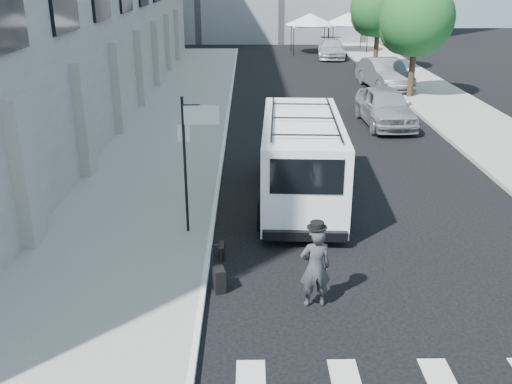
{
  "coord_description": "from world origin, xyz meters",
  "views": [
    {
      "loc": [
        -1.01,
        -10.2,
        6.44
      ],
      "look_at": [
        -0.84,
        2.98,
        1.3
      ],
      "focal_mm": 40.0,
      "sensor_mm": 36.0,
      "label": 1
    }
  ],
  "objects_px": {
    "businessman": "(315,267)",
    "briefcase": "(222,251)",
    "parked_car_c": "(331,49)",
    "suitcase": "(219,279)",
    "parked_car_a": "(385,107)",
    "parked_car_b": "(384,74)",
    "cargo_van": "(301,158)"
  },
  "relations": [
    {
      "from": "parked_car_c",
      "to": "businessman",
      "type": "bearing_deg",
      "value": -92.55
    },
    {
      "from": "parked_car_b",
      "to": "cargo_van",
      "type": "bearing_deg",
      "value": -118.16
    },
    {
      "from": "businessman",
      "to": "parked_car_b",
      "type": "height_order",
      "value": "businessman"
    },
    {
      "from": "suitcase",
      "to": "parked_car_c",
      "type": "relative_size",
      "value": 0.21
    },
    {
      "from": "suitcase",
      "to": "parked_car_c",
      "type": "bearing_deg",
      "value": 63.41
    },
    {
      "from": "businessman",
      "to": "parked_car_c",
      "type": "xyz_separation_m",
      "value": [
        5.16,
        35.38,
        -0.16
      ]
    },
    {
      "from": "businessman",
      "to": "parked_car_c",
      "type": "bearing_deg",
      "value": -104.83
    },
    {
      "from": "suitcase",
      "to": "parked_car_b",
      "type": "bearing_deg",
      "value": 54.16
    },
    {
      "from": "parked_car_b",
      "to": "suitcase",
      "type": "bearing_deg",
      "value": -118.76
    },
    {
      "from": "businessman",
      "to": "briefcase",
      "type": "bearing_deg",
      "value": -53.29
    },
    {
      "from": "businessman",
      "to": "cargo_van",
      "type": "height_order",
      "value": "cargo_van"
    },
    {
      "from": "businessman",
      "to": "parked_car_a",
      "type": "bearing_deg",
      "value": -114.35
    },
    {
      "from": "parked_car_a",
      "to": "parked_car_b",
      "type": "xyz_separation_m",
      "value": [
        1.8,
        8.23,
        0.03
      ]
    },
    {
      "from": "briefcase",
      "to": "parked_car_a",
      "type": "relative_size",
      "value": 0.09
    },
    {
      "from": "parked_car_a",
      "to": "parked_car_c",
      "type": "relative_size",
      "value": 0.99
    },
    {
      "from": "businessman",
      "to": "briefcase",
      "type": "relative_size",
      "value": 3.98
    },
    {
      "from": "cargo_van",
      "to": "parked_car_c",
      "type": "bearing_deg",
      "value": 83.46
    },
    {
      "from": "briefcase",
      "to": "parked_car_c",
      "type": "distance_m",
      "value": 34.03
    },
    {
      "from": "parked_car_a",
      "to": "parked_car_c",
      "type": "height_order",
      "value": "parked_car_a"
    },
    {
      "from": "suitcase",
      "to": "parked_car_a",
      "type": "distance_m",
      "value": 15.53
    },
    {
      "from": "briefcase",
      "to": "parked_car_b",
      "type": "relative_size",
      "value": 0.08
    },
    {
      "from": "briefcase",
      "to": "parked_car_b",
      "type": "bearing_deg",
      "value": 67.33
    },
    {
      "from": "parked_car_c",
      "to": "suitcase",
      "type": "bearing_deg",
      "value": -95.85
    },
    {
      "from": "cargo_van",
      "to": "parked_car_a",
      "type": "relative_size",
      "value": 1.39
    },
    {
      "from": "businessman",
      "to": "parked_car_c",
      "type": "relative_size",
      "value": 0.35
    },
    {
      "from": "cargo_van",
      "to": "parked_car_c",
      "type": "distance_m",
      "value": 29.98
    },
    {
      "from": "businessman",
      "to": "parked_car_b",
      "type": "xyz_separation_m",
      "value": [
        6.49,
        22.83,
        -0.02
      ]
    },
    {
      "from": "briefcase",
      "to": "cargo_van",
      "type": "xyz_separation_m",
      "value": [
        2.2,
        3.69,
        1.12
      ]
    },
    {
      "from": "parked_car_b",
      "to": "parked_car_a",
      "type": "bearing_deg",
      "value": -110.25
    },
    {
      "from": "suitcase",
      "to": "parked_car_a",
      "type": "xyz_separation_m",
      "value": [
        6.67,
        14.01,
        0.56
      ]
    },
    {
      "from": "businessman",
      "to": "parked_car_a",
      "type": "xyz_separation_m",
      "value": [
        4.69,
        14.6,
        -0.04
      ]
    },
    {
      "from": "cargo_van",
      "to": "parked_car_a",
      "type": "height_order",
      "value": "cargo_van"
    }
  ]
}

